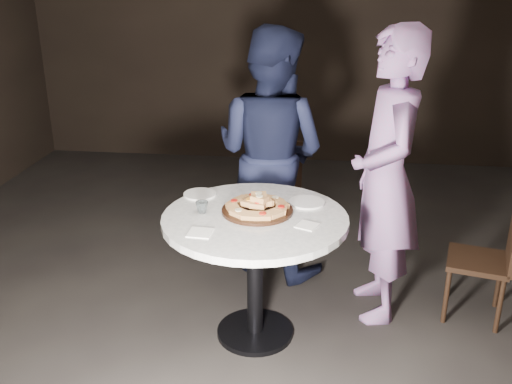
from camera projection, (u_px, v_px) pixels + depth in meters
floor at (253, 324)px, 3.72m from camera, size 7.00×7.00×0.00m
table at (255, 239)px, 3.38m from camera, size 1.19×1.19×0.82m
serving_board at (257, 210)px, 3.37m from camera, size 0.46×0.46×0.02m
focaccia_pile at (258, 204)px, 3.36m from camera, size 0.38×0.37×0.10m
plate_left at (200, 194)px, 3.63m from camera, size 0.28×0.28×0.01m
plate_right at (307, 202)px, 3.50m from camera, size 0.28×0.28×0.01m
water_glass at (202, 207)px, 3.35m from camera, size 0.10×0.10×0.07m
napkin_near at (200, 233)px, 3.10m from camera, size 0.14×0.14×0.01m
napkin_far at (307, 226)px, 3.19m from camera, size 0.15×0.15×0.01m
chair_far at (276, 180)px, 4.76m from camera, size 0.44×0.46×0.89m
chair_right at (493, 255)px, 3.64m from camera, size 0.47×0.46×0.80m
diner_navy at (270, 154)px, 4.14m from camera, size 1.09×1.00×1.82m
diner_teal at (386, 179)px, 3.56m from camera, size 0.54×0.74×1.88m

